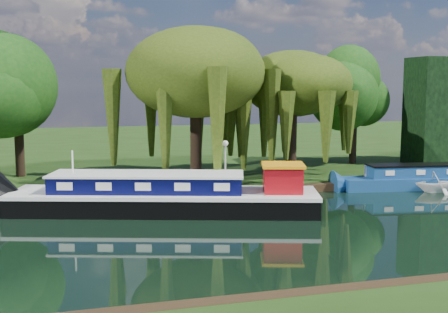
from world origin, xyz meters
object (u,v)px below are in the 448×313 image
object	(u,v)px
dutch_barge	(167,196)
white_cruiser	(435,192)
red_dinghy	(114,208)
narrowboat	(430,179)

from	to	relation	value
dutch_barge	white_cruiser	xyz separation A→B (m)	(16.49, 1.07, -0.81)
dutch_barge	white_cruiser	size ratio (longest dim) A/B	6.07
red_dinghy	narrowboat	bearing A→B (deg)	-93.90
white_cruiser	red_dinghy	bearing A→B (deg)	94.05
narrowboat	white_cruiser	world-z (taller)	narrowboat
narrowboat	white_cruiser	size ratio (longest dim) A/B	4.38
narrowboat	white_cruiser	xyz separation A→B (m)	(-0.47, -1.26, -0.58)
red_dinghy	white_cruiser	xyz separation A→B (m)	(19.01, -0.63, 0.00)
dutch_barge	red_dinghy	bearing A→B (deg)	162.68
narrowboat	red_dinghy	bearing A→B (deg)	-170.55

